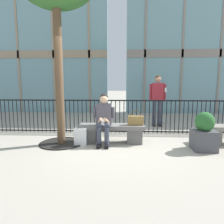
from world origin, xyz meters
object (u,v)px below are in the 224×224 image
(stone_bench, at_px, (112,132))
(seated_person_with_phone, at_px, (104,117))
(bystander_at_railing, at_px, (158,97))
(shopping_bag, at_px, (81,136))
(handbag_on_bench, at_px, (136,120))
(planter, at_px, (204,133))

(stone_bench, relative_size, seated_person_with_phone, 1.32)
(stone_bench, xyz_separation_m, bystander_at_railing, (1.44, 2.02, 0.73))
(shopping_bag, bearing_deg, stone_bench, 19.84)
(handbag_on_bench, bearing_deg, shopping_bag, -169.06)
(seated_person_with_phone, xyz_separation_m, shopping_bag, (-0.54, -0.13, -0.44))
(handbag_on_bench, distance_m, planter, 1.55)
(handbag_on_bench, distance_m, bystander_at_railing, 2.25)
(bystander_at_railing, height_order, planter, bystander_at_railing)
(stone_bench, height_order, planter, planter)
(stone_bench, bearing_deg, handbag_on_bench, -0.99)
(bystander_at_railing, bearing_deg, stone_bench, -125.50)
(seated_person_with_phone, height_order, shopping_bag, seated_person_with_phone)
(seated_person_with_phone, distance_m, planter, 2.28)
(planter, bearing_deg, bystander_at_railing, 103.61)
(handbag_on_bench, distance_m, shopping_bag, 1.38)
(seated_person_with_phone, relative_size, planter, 1.43)
(shopping_bag, bearing_deg, seated_person_with_phone, 13.95)
(seated_person_with_phone, bearing_deg, bystander_at_railing, 52.84)
(planter, bearing_deg, stone_bench, 166.81)
(handbag_on_bench, xyz_separation_m, planter, (1.47, -0.47, -0.18))
(shopping_bag, distance_m, planter, 2.79)
(seated_person_with_phone, xyz_separation_m, planter, (2.23, -0.35, -0.26))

